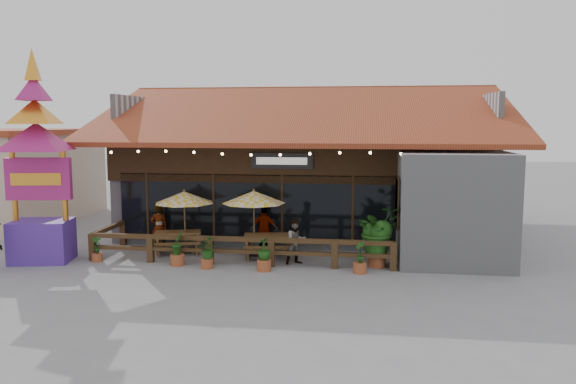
# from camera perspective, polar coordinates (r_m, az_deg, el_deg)

# --- Properties ---
(ground) EXTENTS (100.00, 100.00, 0.00)m
(ground) POSITION_cam_1_polar(r_m,az_deg,el_deg) (18.38, 0.12, -7.22)
(ground) COLOR gray
(ground) RESTS_ON ground
(restaurant_building) EXTENTS (15.50, 14.73, 6.09)m
(restaurant_building) POSITION_cam_1_polar(r_m,az_deg,el_deg) (24.47, 2.76, 1.61)
(restaurant_building) COLOR #A6A6AB
(restaurant_building) RESTS_ON ground
(patio_railing) EXTENTS (10.00, 2.60, 0.92)m
(patio_railing) POSITION_cam_1_polar(r_m,az_deg,el_deg) (18.41, -6.99, -5.29)
(patio_railing) COLOR #4B311B
(patio_railing) RESTS_ON ground
(umbrella_left) EXTENTS (2.19, 2.19, 2.23)m
(umbrella_left) POSITION_cam_1_polar(r_m,az_deg,el_deg) (19.76, -10.49, -0.57)
(umbrella_left) COLOR brown
(umbrella_left) RESTS_ON ground
(umbrella_right) EXTENTS (2.57, 2.57, 2.31)m
(umbrella_right) POSITION_cam_1_polar(r_m,az_deg,el_deg) (19.03, -3.49, -0.55)
(umbrella_right) COLOR brown
(umbrella_right) RESTS_ON ground
(picnic_table_left) EXTENTS (1.89, 1.75, 0.75)m
(picnic_table_left) POSITION_cam_1_polar(r_m,az_deg,el_deg) (20.05, -11.10, -4.65)
(picnic_table_left) COLOR brown
(picnic_table_left) RESTS_ON ground
(picnic_table_right) EXTENTS (1.80, 1.61, 0.77)m
(picnic_table_right) POSITION_cam_1_polar(r_m,az_deg,el_deg) (19.07, -2.04, -5.09)
(picnic_table_right) COLOR brown
(picnic_table_right) RESTS_ON ground
(thai_sign_tower) EXTENTS (3.20, 3.20, 7.39)m
(thai_sign_tower) POSITION_cam_1_polar(r_m,az_deg,el_deg) (19.77, -24.17, 4.62)
(thai_sign_tower) COLOR #502A9C
(thai_sign_tower) RESTS_ON ground
(tropical_plant) EXTENTS (1.84, 1.76, 1.97)m
(tropical_plant) POSITION_cam_1_polar(r_m,az_deg,el_deg) (17.89, 9.10, -4.02)
(tropical_plant) COLOR #994B29
(tropical_plant) RESTS_ON ground
(diner_a) EXTENTS (0.68, 0.57, 1.59)m
(diner_a) POSITION_cam_1_polar(r_m,az_deg,el_deg) (20.80, -12.97, -3.48)
(diner_a) COLOR #332110
(diner_a) RESTS_ON ground
(diner_b) EXTENTS (0.91, 0.85, 1.49)m
(diner_b) POSITION_cam_1_polar(r_m,az_deg,el_deg) (18.08, 0.84, -5.04)
(diner_b) COLOR #332110
(diner_b) RESTS_ON ground
(diner_c) EXTENTS (1.00, 0.52, 1.62)m
(diner_c) POSITION_cam_1_polar(r_m,az_deg,el_deg) (19.77, -2.38, -3.80)
(diner_c) COLOR #332110
(diner_c) RESTS_ON ground
(planter_a) EXTENTS (0.35, 0.35, 0.85)m
(planter_a) POSITION_cam_1_polar(r_m,az_deg,el_deg) (19.53, -18.85, -5.68)
(planter_a) COLOR #994B29
(planter_a) RESTS_ON ground
(planter_b) EXTENTS (0.45, 0.46, 1.11)m
(planter_b) POSITION_cam_1_polar(r_m,az_deg,el_deg) (18.31, -11.18, -5.80)
(planter_b) COLOR #994B29
(planter_b) RESTS_ON ground
(planter_c) EXTENTS (0.76, 0.77, 0.95)m
(planter_c) POSITION_cam_1_polar(r_m,az_deg,el_deg) (17.79, -8.24, -6.00)
(planter_c) COLOR #994B29
(planter_c) RESTS_ON ground
(planter_d) EXTENTS (0.55, 0.55, 1.06)m
(planter_d) POSITION_cam_1_polar(r_m,az_deg,el_deg) (17.34, -2.45, -6.36)
(planter_d) COLOR #994B29
(planter_d) RESTS_ON ground
(planter_e) EXTENTS (0.41, 0.43, 1.00)m
(planter_e) POSITION_cam_1_polar(r_m,az_deg,el_deg) (17.21, 7.33, -6.83)
(planter_e) COLOR #994B29
(planter_e) RESTS_ON ground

